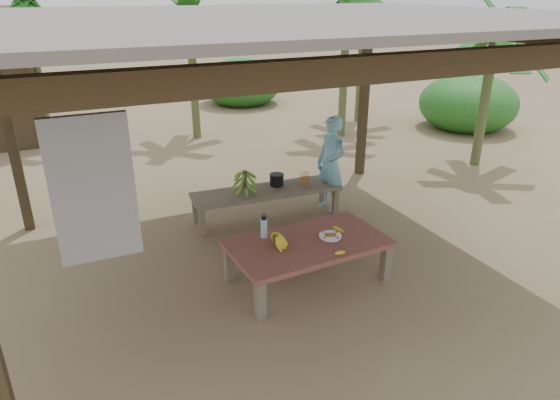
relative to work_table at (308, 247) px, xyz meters
name	(u,v)px	position (x,y,z in m)	size (l,w,h in m)	color
ground	(273,260)	(-0.19, 0.58, -0.43)	(80.00, 80.00, 0.00)	brown
pavilion	(271,30)	(-0.21, 0.56, 2.34)	(6.60, 5.60, 2.95)	black
work_table	(308,247)	(0.00, 0.00, 0.00)	(1.85, 1.09, 0.50)	brown
bench	(267,193)	(0.25, 1.79, -0.04)	(2.23, 0.74, 0.45)	brown
ripe_banana_bunch	(274,240)	(-0.41, 0.04, 0.15)	(0.28, 0.24, 0.17)	yellow
plate	(330,236)	(0.28, -0.02, 0.08)	(0.26, 0.26, 0.04)	white
loose_banana_front	(340,253)	(0.17, -0.42, 0.09)	(0.04, 0.14, 0.04)	yellow
loose_banana_side	(338,229)	(0.46, 0.09, 0.09)	(0.04, 0.17, 0.04)	yellow
water_flask	(264,227)	(-0.42, 0.32, 0.19)	(0.08, 0.08, 0.30)	#42A9CF
green_banana_stalk	(245,181)	(-0.08, 1.81, 0.19)	(0.31, 0.31, 0.35)	#598C2D
cooking_pot	(277,180)	(0.46, 1.88, 0.10)	(0.20, 0.20, 0.17)	black
skewer_rack	(304,178)	(0.83, 1.70, 0.14)	(0.18, 0.08, 0.24)	#A57F47
woman	(331,164)	(1.28, 1.69, 0.30)	(0.54, 0.35, 1.47)	#6CB3CD
banana_plant_ne	(347,12)	(3.63, 5.23, 2.29)	(1.80, 1.80, 3.22)	#596638
banana_plant_n	(190,22)	(0.53, 6.49, 2.09)	(1.80, 1.80, 3.01)	#596638
banana_plant_nw	(26,13)	(-2.59, 7.50, 2.29)	(1.80, 1.80, 3.22)	#596638
banana_plant_e	(495,39)	(4.95, 2.36, 1.92)	(1.80, 1.80, 2.83)	#596638
banana_plant_far	(365,3)	(4.77, 6.27, 2.42)	(1.80, 1.80, 3.35)	#596638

